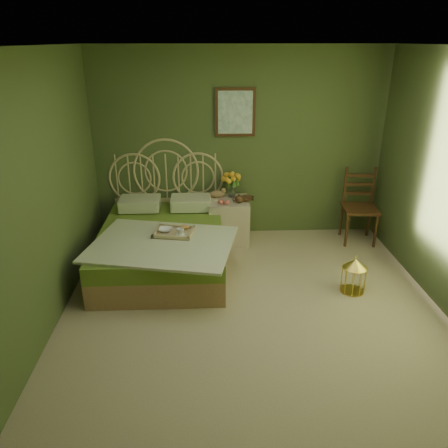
{
  "coord_description": "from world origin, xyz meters",
  "views": [
    {
      "loc": [
        -0.48,
        -3.7,
        2.65
      ],
      "look_at": [
        -0.27,
        1.0,
        0.65
      ],
      "focal_mm": 35.0,
      "sensor_mm": 36.0,
      "label": 1
    }
  ],
  "objects_px": {
    "bed": "(163,241)",
    "chair": "(359,201)",
    "nightstand": "(229,216)",
    "birdcage": "(354,276)"
  },
  "relations": [
    {
      "from": "bed",
      "to": "chair",
      "type": "height_order",
      "value": "bed"
    },
    {
      "from": "nightstand",
      "to": "chair",
      "type": "xyz_separation_m",
      "value": [
        1.82,
        -0.03,
        0.2
      ]
    },
    {
      "from": "bed",
      "to": "nightstand",
      "type": "distance_m",
      "value": 1.1
    },
    {
      "from": "bed",
      "to": "birdcage",
      "type": "distance_m",
      "value": 2.33
    },
    {
      "from": "chair",
      "to": "birdcage",
      "type": "distance_m",
      "value": 1.54
    },
    {
      "from": "chair",
      "to": "nightstand",
      "type": "bearing_deg",
      "value": -175.29
    },
    {
      "from": "birdcage",
      "to": "nightstand",
      "type": "bearing_deg",
      "value": 132.46
    },
    {
      "from": "nightstand",
      "to": "chair",
      "type": "bearing_deg",
      "value": -1.1
    },
    {
      "from": "nightstand",
      "to": "birdcage",
      "type": "xyz_separation_m",
      "value": [
        1.33,
        -1.45,
        -0.17
      ]
    },
    {
      "from": "bed",
      "to": "chair",
      "type": "xyz_separation_m",
      "value": [
        2.68,
        0.64,
        0.26
      ]
    }
  ]
}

